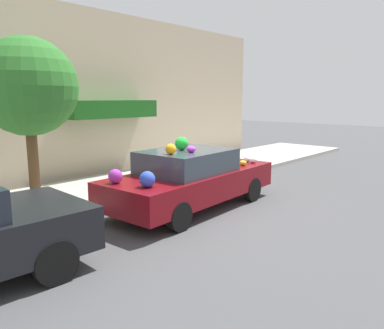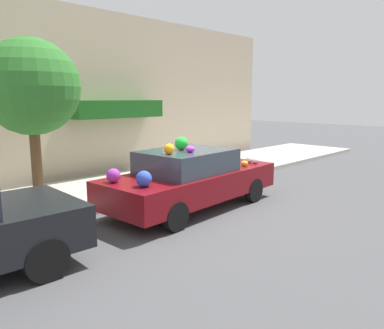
% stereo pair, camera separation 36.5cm
% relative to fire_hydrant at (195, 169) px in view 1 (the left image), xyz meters
% --- Properties ---
extents(ground_plane, '(60.00, 60.00, 0.00)m').
position_rel_fire_hydrant_xyz_m(ground_plane, '(-1.77, -1.47, -0.48)').
color(ground_plane, '#4C4C4F').
extents(sidewalk_curb, '(24.00, 3.20, 0.13)m').
position_rel_fire_hydrant_xyz_m(sidewalk_curb, '(-1.77, 1.23, -0.41)').
color(sidewalk_curb, '#B2ADA3').
rests_on(sidewalk_curb, ground).
extents(building_facade, '(18.00, 1.20, 5.28)m').
position_rel_fire_hydrant_xyz_m(building_facade, '(-1.72, 3.45, 2.14)').
color(building_facade, '#C6B293').
rests_on(building_facade, ground).
extents(street_tree, '(2.19, 2.19, 3.74)m').
position_rel_fire_hydrant_xyz_m(street_tree, '(-4.17, 1.25, 2.28)').
color(street_tree, brown).
rests_on(street_tree, sidewalk_curb).
extents(fire_hydrant, '(0.20, 0.20, 0.70)m').
position_rel_fire_hydrant_xyz_m(fire_hydrant, '(0.00, 0.00, 0.00)').
color(fire_hydrant, '#B2B2B7').
rests_on(fire_hydrant, sidewalk_curb).
extents(art_car, '(4.53, 1.97, 1.67)m').
position_rel_fire_hydrant_xyz_m(art_car, '(-1.81, -1.49, 0.24)').
color(art_car, maroon).
rests_on(art_car, ground).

